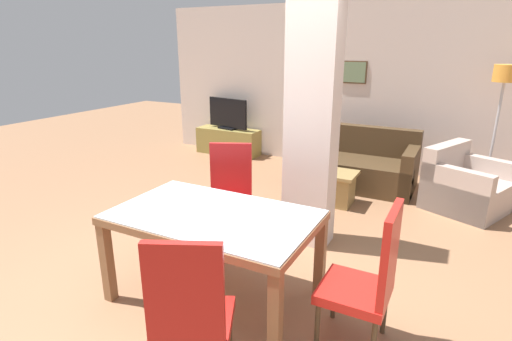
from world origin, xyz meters
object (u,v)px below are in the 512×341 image
at_px(armchair, 465,187).
at_px(sofa, 351,165).
at_px(coffee_table, 330,186).
at_px(tv_screen, 228,114).
at_px(dining_table, 214,231).
at_px(tv_stand, 228,141).
at_px(bottle, 322,161).
at_px(dining_chair_near_right, 190,313).
at_px(floor_lamp, 503,88).
at_px(dining_chair_far_left, 230,194).
at_px(dining_chair_head_right, 369,277).

bearing_deg(armchair, sofa, -75.95).
distance_m(coffee_table, tv_screen, 2.98).
relative_size(dining_table, sofa, 0.88).
bearing_deg(tv_stand, bottle, -30.76).
bearing_deg(dining_chair_near_right, floor_lamp, 45.31).
bearing_deg(tv_screen, coffee_table, 160.30).
bearing_deg(sofa, dining_chair_near_right, 92.04).
bearing_deg(coffee_table, tv_screen, 148.98).
relative_size(sofa, armchair, 1.56).
distance_m(dining_chair_near_right, tv_screen, 5.55).
bearing_deg(dining_chair_far_left, tv_screen, -81.94).
bearing_deg(dining_chair_near_right, dining_table, 90.00).
distance_m(dining_chair_head_right, sofa, 3.51).
distance_m(bottle, tv_stand, 2.74).
xyz_separation_m(dining_table, armchair, (1.80, 3.09, -0.33)).
distance_m(armchair, tv_screen, 4.23).
bearing_deg(dining_table, tv_screen, 120.10).
height_order(sofa, tv_screen, tv_screen).
distance_m(sofa, tv_stand, 2.63).
bearing_deg(dining_table, armchair, 59.80).
height_order(dining_chair_far_left, armchair, dining_chair_far_left).
xyz_separation_m(dining_chair_far_left, tv_stand, (-1.91, 3.08, -0.30)).
xyz_separation_m(tv_screen, floor_lamp, (4.36, -0.21, 0.72)).
bearing_deg(dining_table, sofa, 85.74).
distance_m(coffee_table, floor_lamp, 2.60).
distance_m(dining_chair_far_left, sofa, 2.55).
bearing_deg(dining_chair_head_right, dining_chair_far_left, 61.07).
xyz_separation_m(coffee_table, bottle, (-0.16, 0.11, 0.30)).
xyz_separation_m(dining_chair_head_right, tv_stand, (-3.55, 3.98, -0.30)).
bearing_deg(dining_chair_near_right, tv_stand, 94.21).
relative_size(dining_chair_far_left, dining_chair_near_right, 1.00).
distance_m(dining_chair_near_right, bottle, 3.47).
bearing_deg(bottle, dining_chair_head_right, -65.03).
bearing_deg(coffee_table, tv_stand, 148.98).
distance_m(dining_chair_near_right, armchair, 4.20).
height_order(armchair, tv_screen, tv_screen).
xyz_separation_m(dining_chair_far_left, floor_lamp, (2.45, 2.87, 0.95)).
bearing_deg(coffee_table, dining_chair_near_right, -86.54).
bearing_deg(tv_stand, tv_screen, 0.00).
distance_m(armchair, coffee_table, 1.71).
relative_size(sofa, bottle, 8.05).
relative_size(dining_chair_head_right, dining_chair_far_left, 1.00).
xyz_separation_m(armchair, tv_screen, (-4.11, 0.89, 0.49)).
bearing_deg(armchair, coffee_table, -44.97).
height_order(tv_screen, floor_lamp, floor_lamp).
height_order(coffee_table, bottle, bottle).
bearing_deg(dining_table, dining_chair_near_right, -64.97).
bearing_deg(floor_lamp, tv_stand, 177.21).
xyz_separation_m(dining_table, coffee_table, (0.20, 2.48, -0.38)).
bearing_deg(bottle, coffee_table, -34.49).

